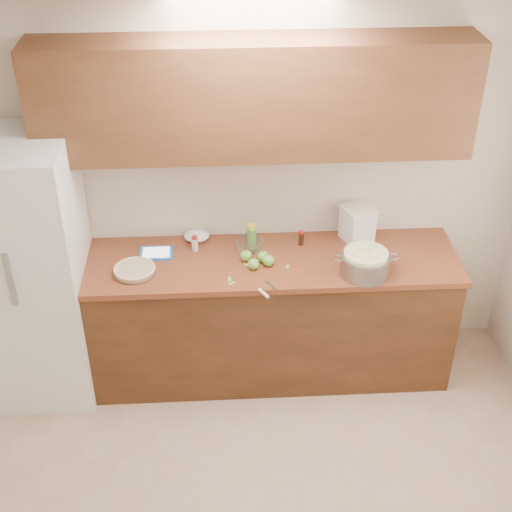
{
  "coord_description": "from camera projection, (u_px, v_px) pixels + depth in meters",
  "views": [
    {
      "loc": [
        -0.22,
        -2.35,
        3.47
      ],
      "look_at": [
        -0.0,
        1.43,
        0.98
      ],
      "focal_mm": 50.0,
      "sensor_mm": 36.0,
      "label": 1
    }
  ],
  "objects": [
    {
      "name": "peel_c",
      "position": [
        232.0,
        283.0,
        4.38
      ],
      "size": [
        0.05,
        0.04,
        0.0
      ],
      "primitive_type": "cube",
      "rotation": [
        0.0,
        0.0,
        0.61
      ],
      "color": "#83BA5A",
      "rests_on": "counter_run"
    },
    {
      "name": "peel_d",
      "position": [
        247.0,
        265.0,
        4.54
      ],
      "size": [
        0.04,
        0.04,
        0.0
      ],
      "primitive_type": "cube",
      "rotation": [
        0.0,
        0.0,
        -0.72
      ],
      "color": "#83BA5A",
      "rests_on": "counter_run"
    },
    {
      "name": "pie",
      "position": [
        135.0,
        270.0,
        4.46
      ],
      "size": [
        0.27,
        0.27,
        0.04
      ],
      "rotation": [
        0.0,
        0.0,
        0.17
      ],
      "color": "silver",
      "rests_on": "counter_run"
    },
    {
      "name": "counter_run",
      "position": [
        256.0,
        315.0,
        4.85
      ],
      "size": [
        2.64,
        0.68,
        0.92
      ],
      "color": "#593019",
      "rests_on": "ground"
    },
    {
      "name": "apple_left",
      "position": [
        246.0,
        256.0,
        4.57
      ],
      "size": [
        0.07,
        0.07,
        0.09
      ],
      "color": "#6BA938",
      "rests_on": "counter_run"
    },
    {
      "name": "apple_extra",
      "position": [
        268.0,
        260.0,
        4.52
      ],
      "size": [
        0.08,
        0.08,
        0.09
      ],
      "color": "#6BA938",
      "rests_on": "counter_run"
    },
    {
      "name": "peel_b",
      "position": [
        288.0,
        267.0,
        4.53
      ],
      "size": [
        0.02,
        0.04,
        0.0
      ],
      "primitive_type": "cube",
      "rotation": [
        0.0,
        0.0,
        1.51
      ],
      "color": "#83BA5A",
      "rests_on": "counter_run"
    },
    {
      "name": "peel_a",
      "position": [
        230.0,
        279.0,
        4.41
      ],
      "size": [
        0.02,
        0.05,
        0.0
      ],
      "primitive_type": "cube",
      "rotation": [
        0.0,
        0.0,
        -1.57
      ],
      "color": "#83BA5A",
      "rests_on": "counter_run"
    },
    {
      "name": "upper_cabinets",
      "position": [
        254.0,
        98.0,
        4.16
      ],
      "size": [
        2.6,
        0.34,
        0.7
      ],
      "primitive_type": "cube",
      "color": "brown",
      "rests_on": "room_shell"
    },
    {
      "name": "cinnamon_shaker",
      "position": [
        195.0,
        244.0,
        4.66
      ],
      "size": [
        0.04,
        0.04,
        0.11
      ],
      "rotation": [
        0.0,
        0.0,
        0.1
      ],
      "color": "beige",
      "rests_on": "counter_run"
    },
    {
      "name": "flour_canister",
      "position": [
        357.0,
        223.0,
        4.74
      ],
      "size": [
        0.25,
        0.25,
        0.24
      ],
      "rotation": [
        0.0,
        0.0,
        0.4
      ],
      "color": "white",
      "rests_on": "counter_run"
    },
    {
      "name": "paper_towel",
      "position": [
        197.0,
        236.0,
        4.78
      ],
      "size": [
        0.2,
        0.18,
        0.07
      ],
      "primitive_type": "ellipsoid",
      "rotation": [
        0.0,
        0.0,
        -0.28
      ],
      "color": "white",
      "rests_on": "counter_run"
    },
    {
      "name": "lemon_bottle",
      "position": [
        252.0,
        236.0,
        4.68
      ],
      "size": [
        0.06,
        0.06,
        0.17
      ],
      "rotation": [
        0.0,
        0.0,
        0.09
      ],
      "color": "#4C8C38",
      "rests_on": "counter_run"
    },
    {
      "name": "apple_front",
      "position": [
        254.0,
        264.0,
        4.49
      ],
      "size": [
        0.07,
        0.07,
        0.09
      ],
      "color": "#6BA938",
      "rests_on": "counter_run"
    },
    {
      "name": "colander",
      "position": [
        365.0,
        263.0,
        4.43
      ],
      "size": [
        0.42,
        0.32,
        0.16
      ],
      "rotation": [
        0.0,
        0.0,
        0.15
      ],
      "color": "gray",
      "rests_on": "counter_run"
    },
    {
      "name": "fridge",
      "position": [
        29.0,
        273.0,
        4.51
      ],
      "size": [
        0.7,
        0.7,
        1.8
      ],
      "primitive_type": "cube",
      "color": "silver",
      "rests_on": "ground"
    },
    {
      "name": "paring_knife",
      "position": [
        265.0,
        292.0,
        4.29
      ],
      "size": [
        0.12,
        0.18,
        0.02
      ],
      "rotation": [
        0.0,
        0.0,
        0.54
      ],
      "color": "gray",
      "rests_on": "counter_run"
    },
    {
      "name": "vanilla_bottle",
      "position": [
        301.0,
        238.0,
        4.72
      ],
      "size": [
        0.04,
        0.04,
        0.1
      ],
      "rotation": [
        0.0,
        0.0,
        -0.31
      ],
      "color": "black",
      "rests_on": "counter_run"
    },
    {
      "name": "tablet",
      "position": [
        156.0,
        253.0,
        4.65
      ],
      "size": [
        0.22,
        0.17,
        0.02
      ],
      "rotation": [
        0.0,
        0.0,
        0.02
      ],
      "color": "blue",
      "rests_on": "counter_run"
    },
    {
      "name": "apple_center",
      "position": [
        263.0,
        257.0,
        4.56
      ],
      "size": [
        0.07,
        0.07,
        0.09
      ],
      "color": "#6BA938",
      "rests_on": "counter_run"
    },
    {
      "name": "mixing_bowl",
      "position": [
        249.0,
        244.0,
        4.68
      ],
      "size": [
        0.19,
        0.19,
        0.07
      ],
      "rotation": [
        0.0,
        0.0,
        -0.19
      ],
      "color": "silver",
      "rests_on": "counter_run"
    },
    {
      "name": "room_shell",
      "position": [
        275.0,
        372.0,
        3.16
      ],
      "size": [
        3.6,
        3.6,
        3.6
      ],
      "color": "tan",
      "rests_on": "ground"
    }
  ]
}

